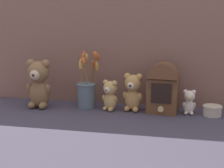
{
  "coord_description": "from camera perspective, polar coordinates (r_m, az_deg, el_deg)",
  "views": [
    {
      "loc": [
        0.37,
        -1.71,
        0.5
      ],
      "look_at": [
        0.0,
        0.02,
        0.14
      ],
      "focal_mm": 55.0,
      "sensor_mm": 36.0,
      "label": 1
    }
  ],
  "objects": [
    {
      "name": "vintage_radio",
      "position": [
        1.78,
        8.5,
        -0.51
      ],
      "size": [
        0.16,
        0.14,
        0.26
      ],
      "color": "brown",
      "rests_on": "ground"
    },
    {
      "name": "teddy_bear_small",
      "position": [
        1.8,
        -0.36,
        -1.78
      ],
      "size": [
        0.09,
        0.08,
        0.16
      ],
      "color": "tan",
      "rests_on": "ground"
    },
    {
      "name": "decorative_tin_tall",
      "position": [
        1.79,
        16.34,
        -4.27
      ],
      "size": [
        0.1,
        0.1,
        0.05
      ],
      "color": "beige",
      "rests_on": "ground"
    },
    {
      "name": "backdrop_wall",
      "position": [
        1.91,
        0.94,
        7.79
      ],
      "size": [
        1.55,
        0.02,
        0.75
      ],
      "color": "#845B4C",
      "rests_on": "ground"
    },
    {
      "name": "ground_plane",
      "position": [
        1.82,
        -0.13,
        -4.47
      ],
      "size": [
        4.0,
        4.0,
        0.0
      ],
      "primitive_type": "plane",
      "color": "#3D3847"
    },
    {
      "name": "teddy_bear_large",
      "position": [
        1.89,
        -12.09,
        0.23
      ],
      "size": [
        0.14,
        0.13,
        0.27
      ],
      "color": "olive",
      "rests_on": "ground"
    },
    {
      "name": "teddy_bear_medium",
      "position": [
        1.8,
        3.49,
        -1.23
      ],
      "size": [
        0.11,
        0.1,
        0.2
      ],
      "color": "tan",
      "rests_on": "ground"
    },
    {
      "name": "flower_vase",
      "position": [
        1.87,
        -4.22,
        -0.97
      ],
      "size": [
        0.13,
        0.15,
        0.32
      ],
      "color": "slate",
      "rests_on": "ground"
    },
    {
      "name": "teddy_bear_tiny",
      "position": [
        1.78,
        12.7,
        -2.84
      ],
      "size": [
        0.07,
        0.07,
        0.13
      ],
      "color": "beige",
      "rests_on": "ground"
    }
  ]
}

